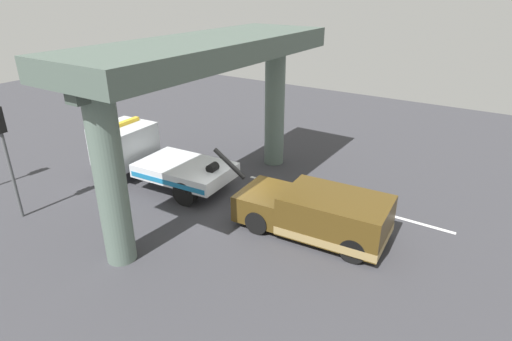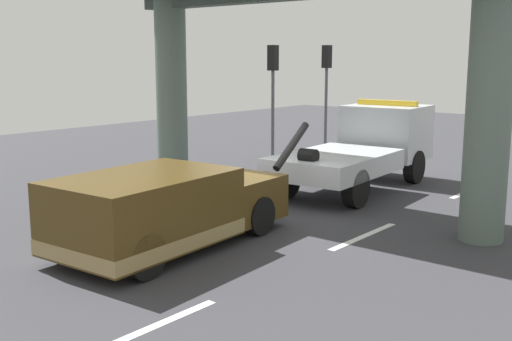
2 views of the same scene
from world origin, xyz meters
name	(u,v)px [view 1 (image 1 of 2)]	position (x,y,z in m)	size (l,w,h in m)	color
ground_plane	(241,210)	(0.00, 0.00, -0.05)	(60.00, 40.00, 0.10)	#38383D
lane_stripe_west	(418,223)	(-6.00, -2.65, 0.00)	(2.60, 0.16, 0.01)	silver
lane_stripe_mid	(276,184)	(0.00, -2.65, 0.00)	(2.60, 0.16, 0.01)	silver
lane_stripe_east	(173,155)	(6.00, -2.65, 0.00)	(2.60, 0.16, 0.01)	silver
tow_truck_white	(149,155)	(4.76, 0.05, 1.20)	(7.32, 2.77, 2.46)	silver
towed_van_green	(319,214)	(-3.26, 0.00, 0.78)	(5.33, 2.51, 1.58)	#4C3814
overpass_structure	(208,70)	(1.31, 0.00, 5.17)	(3.60, 11.33, 6.25)	#596B60
traffic_light_near	(2,139)	(6.52, 4.92, 3.06)	(0.39, 0.32, 4.20)	#515456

